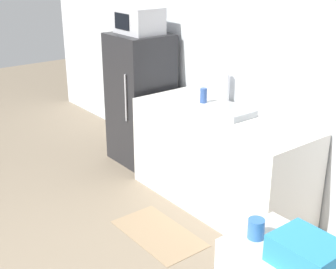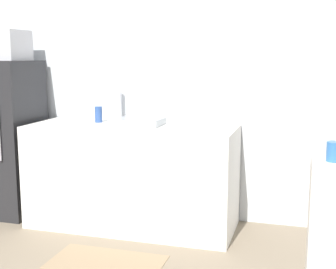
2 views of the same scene
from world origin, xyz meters
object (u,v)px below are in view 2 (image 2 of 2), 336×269
at_px(bottle_tall, 117,105).
at_px(refrigerator, 5,138).
at_px(bottle_short, 99,114).
at_px(jar, 335,152).

bearing_deg(bottle_tall, refrigerator, -165.54).
height_order(bottle_short, jar, jar).
distance_m(bottle_short, jar, 2.42).
bearing_deg(bottle_tall, bottle_short, -121.09).
bearing_deg(jar, bottle_short, 143.99).
bearing_deg(bottle_tall, jar, -40.98).
distance_m(refrigerator, bottle_short, 0.98).
bearing_deg(bottle_short, bottle_tall, 58.91).
height_order(bottle_tall, jar, bottle_tall).
height_order(bottle_tall, bottle_short, bottle_tall).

